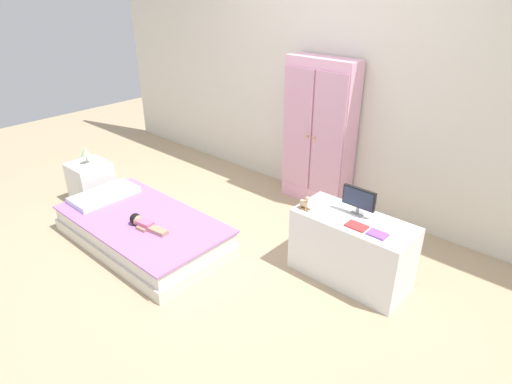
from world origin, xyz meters
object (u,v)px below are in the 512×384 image
object	(u,v)px
nightstand	(91,182)
table_lamp	(85,152)
wardrobe	(319,134)
book_purple	(378,234)
tv_stand	(351,249)
doll	(142,222)
book_red	(357,226)
rocking_horse_toy	(305,203)
bed	(143,230)
tv_monitor	(359,199)

from	to	relation	value
nightstand	table_lamp	distance (m)	0.33
wardrobe	book_purple	distance (m)	1.54
table_lamp	tv_stand	distance (m)	2.76
doll	book_purple	xyz separation A→B (m)	(1.71, 0.75, 0.25)
wardrobe	book_red	world-z (taller)	wardrobe
rocking_horse_toy	book_purple	xyz separation A→B (m)	(0.58, 0.04, -0.05)
bed	tv_stand	distance (m)	1.79
bed	doll	distance (m)	0.21
book_purple	nightstand	bearing A→B (deg)	-169.23
tv_stand	book_purple	bearing A→B (deg)	-22.16
doll	table_lamp	world-z (taller)	table_lamp
book_purple	book_red	bearing A→B (deg)	180.00
bed	nightstand	xyz separation A→B (m)	(-1.06, 0.12, 0.09)
nightstand	book_purple	bearing A→B (deg)	10.77
nightstand	wardrobe	bearing A→B (deg)	41.67
table_lamp	tv_stand	size ratio (longest dim) A/B	0.20
table_lamp	tv_stand	world-z (taller)	table_lamp
wardrobe	table_lamp	bearing A→B (deg)	-138.33
rocking_horse_toy	book_purple	size ratio (longest dim) A/B	0.88
bed	nightstand	size ratio (longest dim) A/B	3.78
nightstand	book_purple	world-z (taller)	book_purple
tv_monitor	book_red	world-z (taller)	tv_monitor
doll	wardrobe	distance (m)	1.87
bed	table_lamp	size ratio (longest dim) A/B	8.84
bed	tv_monitor	xyz separation A→B (m)	(1.59, 0.83, 0.53)
table_lamp	wardrobe	bearing A→B (deg)	41.67
book_purple	tv_monitor	bearing A→B (deg)	147.02
wardrobe	rocking_horse_toy	xyz separation A→B (m)	(0.59, -1.02, -0.15)
nightstand	rocking_horse_toy	size ratio (longest dim) A/B	3.58
tv_monitor	wardrobe	bearing A→B (deg)	138.02
doll	tv_stand	bearing A→B (deg)	29.49
table_lamp	book_purple	size ratio (longest dim) A/B	1.35
bed	tv_monitor	bearing A→B (deg)	27.77
tv_stand	rocking_horse_toy	bearing A→B (deg)	-160.19
book_red	book_purple	bearing A→B (deg)	0.00
table_lamp	book_red	size ratio (longest dim) A/B	1.19
rocking_horse_toy	doll	bearing A→B (deg)	-147.78
wardrobe	book_purple	size ratio (longest dim) A/B	11.08
table_lamp	rocking_horse_toy	xyz separation A→B (m)	(2.32, 0.52, 0.04)
wardrobe	tv_stand	xyz separation A→B (m)	(0.94, -0.90, -0.47)
nightstand	table_lamp	bearing A→B (deg)	-172.87
bed	book_red	world-z (taller)	book_red
doll	book_red	distance (m)	1.74
tv_monitor	book_red	bearing A→B (deg)	-61.21
nightstand	book_purple	size ratio (longest dim) A/B	3.16
bed	nightstand	bearing A→B (deg)	173.51
tv_monitor	book_red	distance (m)	0.22
table_lamp	tv_monitor	bearing A→B (deg)	15.08
nightstand	book_purple	distance (m)	2.97
bed	doll	size ratio (longest dim) A/B	3.99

